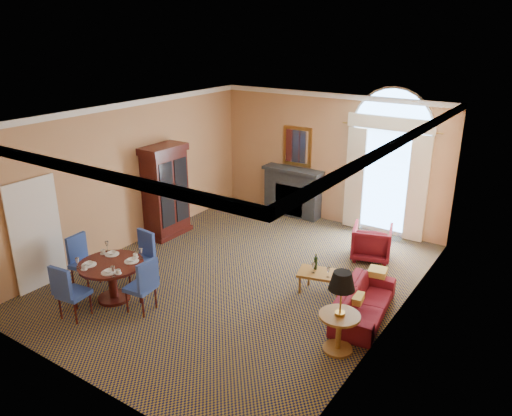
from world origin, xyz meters
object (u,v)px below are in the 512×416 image
Objects in this scene: dining_table at (112,272)px; side_table at (341,302)px; sofa at (364,302)px; armchair at (372,242)px; coffee_table at (322,274)px; armoire at (166,193)px.

side_table is at bearing 12.38° from dining_table.
armchair is at bearing 10.76° from sofa.
sofa is 1.86× the size of coffee_table.
armoire is 2.18× the size of coffee_table.
sofa is at bearing -8.32° from armoire.
dining_table reaches higher than coffee_table.
armchair is at bearing 69.68° from coffee_table.
sofa is 0.97m from coffee_table.
armchair is (4.52, 1.45, -0.67)m from armoire.
side_table is at bearing 86.66° from armchair.
armoire is 5.38m from sofa.
dining_table is 0.88× the size of side_table.
coffee_table is (4.35, -0.52, -0.62)m from armoire.
dining_table is at bearing 35.82° from armchair.
side_table reaches higher than sofa.
sofa is 1.27m from side_table.
sofa is (5.27, -0.77, -0.77)m from armoire.
side_table is (4.03, 0.89, 0.30)m from dining_table.
armoire reaches higher than coffee_table.
sofa is at bearing 92.54° from side_table.
armchair is 0.82× the size of coffee_table.
armoire is at bearing 157.87° from coffee_table.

